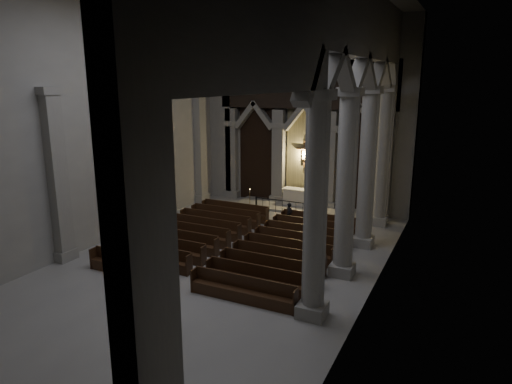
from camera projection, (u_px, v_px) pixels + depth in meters
room at (212, 97)px, 19.17m from camera, size 24.00×24.10×12.00m
sanctuary_wall at (305, 107)px, 29.50m from camera, size 14.00×0.77×12.00m
right_arcade at (349, 92)px, 17.96m from camera, size 1.00×24.00×12.00m
left_pilasters at (144, 159)px, 25.96m from camera, size 0.60×13.00×8.03m
sanctuary_step at (297, 208)px, 30.24m from camera, size 8.50×2.60×0.15m
altar at (299, 197)px, 30.51m from camera, size 2.18×0.87×1.10m
altar_rail at (289, 205)px, 28.77m from camera, size 4.69×0.09×0.92m
candle_stand_left at (250, 202)px, 30.58m from camera, size 0.21×0.21×1.24m
candle_stand_right at (343, 215)px, 27.64m from camera, size 0.20×0.20×1.21m
pews at (238, 244)px, 22.78m from camera, size 9.83×9.86×0.99m
worshipper at (289, 214)px, 26.60m from camera, size 0.57×0.46×1.36m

